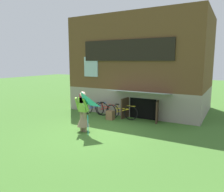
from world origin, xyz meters
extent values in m
plane|color=#3D6B28|center=(0.00, 0.00, 0.00)|extent=(60.00, 60.00, 0.00)
cube|color=gray|center=(0.00, 5.36, 0.70)|extent=(7.48, 4.72, 1.40)
cube|color=brown|center=(0.00, 5.36, 3.40)|extent=(7.48, 4.72, 4.00)
cube|color=black|center=(0.00, 2.96, 3.46)|extent=(4.97, 0.08, 1.06)
cube|color=#9EB7C6|center=(0.00, 2.98, 3.46)|extent=(4.81, 0.04, 0.94)
cube|color=#9EB7C6|center=(-2.16, 2.97, 2.60)|extent=(0.90, 0.06, 1.10)
cube|color=black|center=(0.98, 2.98, 0.53)|extent=(1.40, 0.03, 1.05)
cube|color=#3D2B1E|center=(0.13, 2.70, 0.53)|extent=(0.17, 0.70, 1.05)
cube|color=#3D2B1E|center=(1.83, 2.70, 0.53)|extent=(0.18, 0.70, 1.05)
cube|color=gray|center=(0.98, 2.45, 1.45)|extent=(2.97, 1.09, 0.18)
cylinder|color=#7F6B51|center=(-0.50, -0.16, 0.43)|extent=(0.14, 0.14, 0.85)
cylinder|color=#7F6B51|center=(-0.34, -0.16, 0.43)|extent=(0.14, 0.14, 0.85)
cone|color=#7F6B51|center=(-0.42, -0.16, 0.55)|extent=(0.52, 0.52, 0.64)
cube|color=#72AD38|center=(-0.42, -0.16, 1.15)|extent=(0.34, 0.20, 0.60)
cylinder|color=#72AD38|center=(-0.64, -0.26, 1.18)|extent=(0.17, 0.34, 0.56)
cylinder|color=#72AD38|center=(-0.20, -0.26, 1.18)|extent=(0.17, 0.34, 0.56)
cube|color=maroon|center=(-0.42, -0.22, 1.40)|extent=(0.20, 0.08, 0.36)
sphere|color=#D8AD8E|center=(-0.42, -0.16, 1.57)|extent=(0.23, 0.23, 0.23)
pyramid|color=#2DB2CC|center=(-0.15, -0.64, 1.39)|extent=(0.97, 0.78, 0.62)
cylinder|color=beige|center=(-0.07, -0.41, 1.05)|extent=(0.01, 0.47, 0.55)
cylinder|color=#2DB2CC|center=(0.03, -0.46, 0.41)|extent=(0.03, 0.03, 0.83)
torus|color=black|center=(0.56, 2.45, 0.36)|extent=(0.72, 0.13, 0.72)
torus|color=black|center=(-0.41, 2.34, 0.36)|extent=(0.72, 0.13, 0.72)
cylinder|color=gold|center=(0.08, 2.39, 0.54)|extent=(0.73, 0.12, 0.04)
cylinder|color=gold|center=(0.08, 2.39, 0.43)|extent=(0.80, 0.13, 0.29)
cylinder|color=gold|center=(-0.17, 2.37, 0.54)|extent=(0.04, 0.04, 0.40)
cube|color=black|center=(-0.17, 2.37, 0.75)|extent=(0.20, 0.08, 0.05)
cylinder|color=gold|center=(0.56, 2.45, 0.71)|extent=(0.44, 0.08, 0.03)
torus|color=black|center=(-0.50, 2.35, 0.35)|extent=(0.68, 0.25, 0.70)
torus|color=black|center=(-1.41, 2.64, 0.35)|extent=(0.68, 0.25, 0.70)
cylinder|color=red|center=(-0.95, 2.49, 0.53)|extent=(0.69, 0.25, 0.04)
cylinder|color=red|center=(-0.95, 2.49, 0.42)|extent=(0.75, 0.27, 0.28)
cylinder|color=red|center=(-1.18, 2.57, 0.53)|extent=(0.04, 0.04, 0.39)
cube|color=black|center=(-1.18, 2.57, 0.73)|extent=(0.20, 0.08, 0.05)
cylinder|color=red|center=(-0.50, 2.35, 0.69)|extent=(0.43, 0.16, 0.03)
torus|color=black|center=(-1.16, 2.57, 0.36)|extent=(0.72, 0.12, 0.72)
torus|color=black|center=(-2.13, 2.47, 0.36)|extent=(0.72, 0.12, 0.72)
cylinder|color=#284CB2|center=(-1.65, 2.52, 0.54)|extent=(0.73, 0.11, 0.04)
cylinder|color=#284CB2|center=(-1.65, 2.52, 0.43)|extent=(0.80, 0.12, 0.29)
cylinder|color=#284CB2|center=(-1.89, 2.50, 0.54)|extent=(0.04, 0.04, 0.40)
cube|color=black|center=(-1.89, 2.50, 0.74)|extent=(0.20, 0.08, 0.05)
cylinder|color=#284CB2|center=(-1.16, 2.57, 0.71)|extent=(0.44, 0.07, 0.03)
cube|color=brown|center=(-0.39, 2.05, 0.22)|extent=(0.36, 0.31, 0.45)
camera|label=1|loc=(4.91, -7.23, 2.91)|focal=35.02mm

